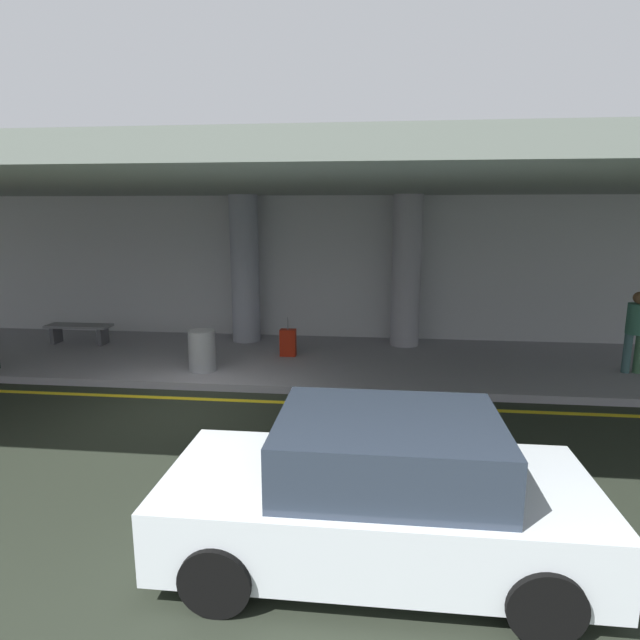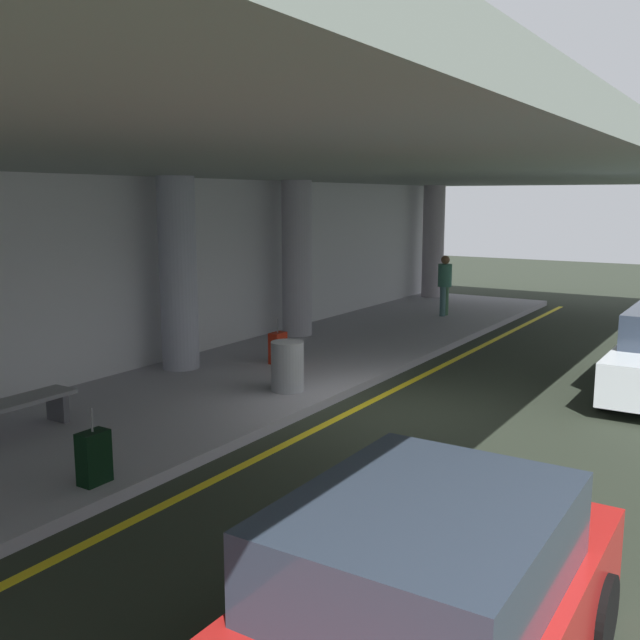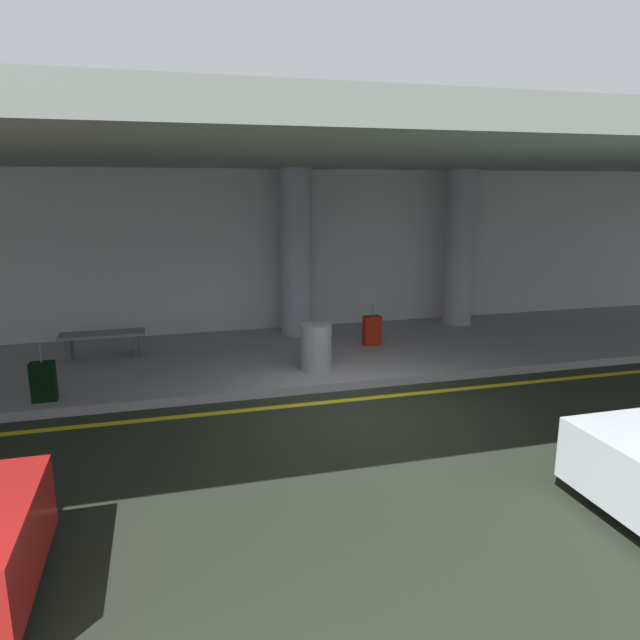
{
  "view_description": "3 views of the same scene",
  "coord_description": "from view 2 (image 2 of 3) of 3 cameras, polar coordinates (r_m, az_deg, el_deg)",
  "views": [
    {
      "loc": [
        3.34,
        -8.47,
        3.4
      ],
      "look_at": [
        2.11,
        2.6,
        1.12
      ],
      "focal_mm": 29.85,
      "sensor_mm": 36.0,
      "label": 1
    },
    {
      "loc": [
        -9.94,
        -4.96,
        3.4
      ],
      "look_at": [
        1.07,
        2.03,
        1.16
      ],
      "focal_mm": 40.1,
      "sensor_mm": 36.0,
      "label": 2
    },
    {
      "loc": [
        -2.86,
        -7.97,
        3.4
      ],
      "look_at": [
        -0.15,
        1.97,
        1.04
      ],
      "focal_mm": 32.65,
      "sensor_mm": 36.0,
      "label": 3
    }
  ],
  "objects": [
    {
      "name": "ground_plane",
      "position": [
        11.62,
        5.68,
        -7.32
      ],
      "size": [
        60.0,
        60.0,
        0.0
      ],
      "primitive_type": "plane",
      "color": "#262C22"
    },
    {
      "name": "sidewalk",
      "position": [
        13.22,
        -6.44,
        -4.89
      ],
      "size": [
        26.0,
        4.2,
        0.15
      ],
      "primitive_type": "cube",
      "color": "#96939D",
      "rests_on": "ground"
    },
    {
      "name": "lane_stripe_yellow",
      "position": [
        11.86,
        3.29,
        -6.91
      ],
      "size": [
        26.0,
        0.14,
        0.01
      ],
      "primitive_type": "cube",
      "color": "yellow",
      "rests_on": "ground"
    },
    {
      "name": "support_column_left_mid",
      "position": [
        13.82,
        -11.25,
        3.63
      ],
      "size": [
        0.71,
        0.71,
        3.65
      ],
      "primitive_type": "cylinder",
      "color": "#9194A2",
      "rests_on": "sidewalk"
    },
    {
      "name": "support_column_center",
      "position": [
        16.93,
        -1.86,
        4.9
      ],
      "size": [
        0.71,
        0.71,
        3.65
      ],
      "primitive_type": "cylinder",
      "color": "#9996A0",
      "rests_on": "sidewalk"
    },
    {
      "name": "support_column_right_mid",
      "position": [
        23.95,
        9.03,
        6.21
      ],
      "size": [
        0.71,
        0.71,
        3.65
      ],
      "primitive_type": "cylinder",
      "color": "#9C939B",
      "rests_on": "sidewalk"
    },
    {
      "name": "ceiling_overhang",
      "position": [
        12.5,
        -4.95,
        12.22
      ],
      "size": [
        28.0,
        13.2,
        0.3
      ],
      "primitive_type": "cube",
      "color": "gray",
      "rests_on": "support_column_far_left"
    },
    {
      "name": "terminal_back_wall",
      "position": [
        14.4,
        -13.59,
        3.49
      ],
      "size": [
        26.0,
        0.3,
        3.8
      ],
      "primitive_type": "cube",
      "color": "#B9BABE",
      "rests_on": "ground"
    },
    {
      "name": "car_red",
      "position": [
        5.05,
        7.91,
        -22.48
      ],
      "size": [
        4.1,
        1.92,
        1.5
      ],
      "rotation": [
        0.0,
        0.0,
        -0.07
      ],
      "color": "#B21C1A",
      "rests_on": "ground"
    },
    {
      "name": "traveler_with_luggage",
      "position": [
        20.11,
        9.93,
        3.06
      ],
      "size": [
        0.38,
        0.38,
        1.68
      ],
      "rotation": [
        0.0,
        0.0,
        3.95
      ],
      "color": "#3D6062",
      "rests_on": "sidewalk"
    },
    {
      "name": "suitcase_upright_primary",
      "position": [
        14.19,
        -3.39,
        -2.23
      ],
      "size": [
        0.36,
        0.22,
        0.9
      ],
      "rotation": [
        0.0,
        0.0,
        -0.39
      ],
      "color": "#991C0B",
      "rests_on": "sidewalk"
    },
    {
      "name": "suitcase_upright_secondary",
      "position": [
        8.73,
        -17.6,
        -10.41
      ],
      "size": [
        0.36,
        0.22,
        0.9
      ],
      "rotation": [
        0.0,
        0.0,
        -0.31
      ],
      "color": "black",
      "rests_on": "sidewalk"
    },
    {
      "name": "bench_metal",
      "position": [
        10.88,
        -22.85,
        -6.5
      ],
      "size": [
        1.6,
        0.5,
        0.48
      ],
      "color": "slate",
      "rests_on": "sidewalk"
    },
    {
      "name": "trash_bin_steel",
      "position": [
        12.16,
        -2.61,
        -3.7
      ],
      "size": [
        0.56,
        0.56,
        0.85
      ],
      "primitive_type": "cylinder",
      "color": "gray",
      "rests_on": "sidewalk"
    }
  ]
}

